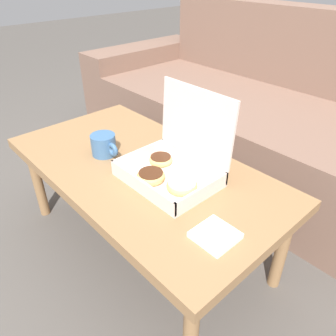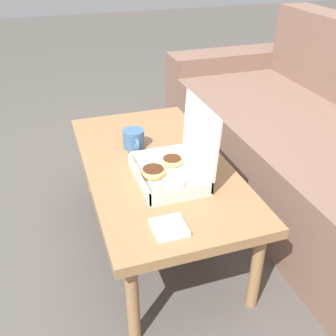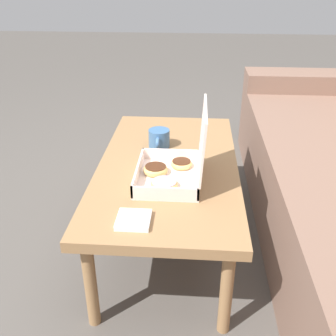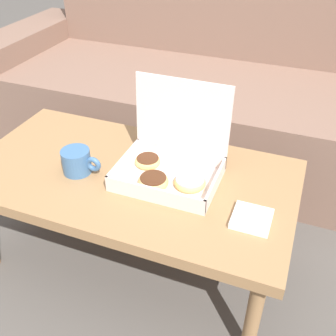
{
  "view_description": "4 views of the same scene",
  "coord_description": "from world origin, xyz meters",
  "px_view_note": "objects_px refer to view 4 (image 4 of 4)",
  "views": [
    {
      "loc": [
        0.83,
        -0.7,
        1.06
      ],
      "look_at": [
        0.14,
        -0.07,
        0.46
      ],
      "focal_mm": 35.0,
      "sensor_mm": 36.0,
      "label": 1
    },
    {
      "loc": [
        1.38,
        -0.48,
        1.25
      ],
      "look_at": [
        0.14,
        -0.07,
        0.46
      ],
      "focal_mm": 42.0,
      "sensor_mm": 36.0,
      "label": 2
    },
    {
      "loc": [
        1.48,
        0.03,
        1.17
      ],
      "look_at": [
        0.14,
        -0.07,
        0.46
      ],
      "focal_mm": 42.0,
      "sensor_mm": 36.0,
      "label": 3
    },
    {
      "loc": [
        0.5,
        -1.02,
        1.19
      ],
      "look_at": [
        0.14,
        -0.07,
        0.46
      ],
      "focal_mm": 42.0,
      "sensor_mm": 36.0,
      "label": 4
    }
  ],
  "objects_px": {
    "couch": "(206,95)",
    "coffee_mug": "(77,161)",
    "coffee_table": "(130,182)",
    "pastry_box": "(170,162)"
  },
  "relations": [
    {
      "from": "couch",
      "to": "coffee_table",
      "type": "distance_m",
      "value": 0.93
    },
    {
      "from": "pastry_box",
      "to": "coffee_mug",
      "type": "relative_size",
      "value": 2.33
    },
    {
      "from": "couch",
      "to": "coffee_table",
      "type": "height_order",
      "value": "couch"
    },
    {
      "from": "pastry_box",
      "to": "coffee_mug",
      "type": "height_order",
      "value": "pastry_box"
    },
    {
      "from": "couch",
      "to": "coffee_mug",
      "type": "bearing_deg",
      "value": -99.45
    },
    {
      "from": "coffee_table",
      "to": "pastry_box",
      "type": "distance_m",
      "value": 0.17
    },
    {
      "from": "pastry_box",
      "to": "coffee_table",
      "type": "bearing_deg",
      "value": -165.29
    },
    {
      "from": "couch",
      "to": "coffee_mug",
      "type": "height_order",
      "value": "couch"
    },
    {
      "from": "couch",
      "to": "coffee_table",
      "type": "xyz_separation_m",
      "value": [
        0.0,
        -0.92,
        0.08
      ]
    },
    {
      "from": "coffee_table",
      "to": "coffee_mug",
      "type": "bearing_deg",
      "value": -161.84
    }
  ]
}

